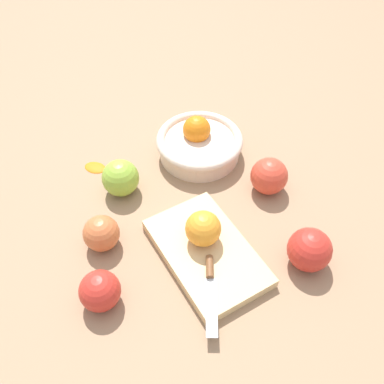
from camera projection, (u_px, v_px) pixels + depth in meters
ground_plane at (178, 198)px, 0.94m from camera, size 2.40×2.40×0.00m
bowl at (199, 143)px, 1.01m from camera, size 0.20×0.20×0.09m
cutting_board at (207, 253)px, 0.83m from camera, size 0.28×0.21×0.02m
orange_on_board at (203, 229)px, 0.81m from camera, size 0.07×0.07×0.07m
knife at (211, 283)px, 0.77m from camera, size 0.15×0.07×0.01m
apple_front_left at (120, 178)px, 0.92m from camera, size 0.08×0.08×0.08m
apple_back_right at (269, 176)px, 0.93m from camera, size 0.08×0.08×0.08m
apple_back_right_2 at (309, 250)px, 0.80m from camera, size 0.08×0.08×0.08m
apple_front_right at (101, 233)px, 0.83m from camera, size 0.07×0.07×0.07m
apple_front_right_2 at (100, 291)px, 0.75m from camera, size 0.07×0.07×0.07m
citrus_peel at (95, 167)px, 1.00m from camera, size 0.06×0.06×0.01m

